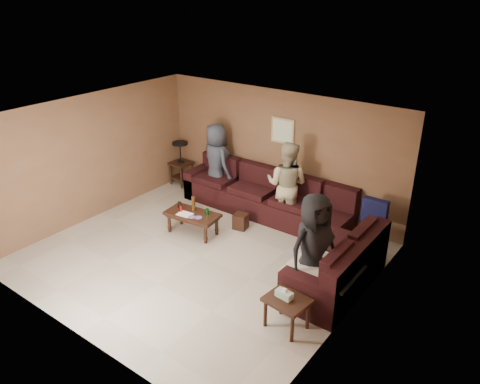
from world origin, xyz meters
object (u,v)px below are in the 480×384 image
Objects in this scene: person_left at (216,162)px; person_middle at (287,185)px; coffee_table at (192,216)px; person_right at (313,247)px; waste_bin at (241,221)px; side_table_right at (287,303)px; end_table_left at (181,163)px; sectional_sofa at (285,220)px.

person_middle is at bearing -164.95° from person_left.
coffee_table is 2.80m from person_right.
coffee_table is 3.53× the size of waste_bin.
side_table_right is 4.44m from person_left.
person_left is (-1.27, 0.83, 0.69)m from waste_bin.
end_table_left reaches higher than side_table_right.
person_left reaches higher than waste_bin.
side_table_right is at bearing 111.29° from person_middle.
person_middle reaches higher than person_right.
sectional_sofa is 2.71× the size of person_middle.
waste_bin is at bearing 138.99° from side_table_right.
end_table_left is 0.61× the size of person_left.
waste_bin is 1.66m from person_left.
person_left is at bearing -4.69° from end_table_left.
coffee_table is at bearing 156.64° from side_table_right.
coffee_table is 1.90m from person_middle.
person_left is (-2.11, 0.56, 0.52)m from sectional_sofa.
person_right is (1.50, -1.72, -0.01)m from person_middle.
sectional_sofa is 4.50× the size of end_table_left.
end_table_left is 0.61× the size of person_right.
sectional_sofa is 1.76m from coffee_table.
coffee_table is 2.42m from end_table_left.
person_middle is 2.28m from person_right.
end_table_left is 5.42m from side_table_right.
coffee_table is (-1.47, -0.96, 0.04)m from sectional_sofa.
person_left is 3.87m from person_right.
sectional_sofa is at bearing 33.31° from coffee_table.
person_middle is at bearing 120.60° from sectional_sofa.
sectional_sofa is 15.29× the size of waste_bin.
person_left reaches higher than sectional_sofa.
waste_bin is (2.42, -0.92, -0.39)m from end_table_left.
person_right is (2.11, -1.05, 0.69)m from waste_bin.
person_left is (-0.64, 1.52, 0.48)m from coffee_table.
waste_bin is at bearing 86.13° from person_right.
person_middle is (0.61, 0.66, 0.71)m from waste_bin.
side_table_right is at bearing -23.36° from coffee_table.
waste_bin is (0.62, 0.69, -0.21)m from coffee_table.
side_table_right is (1.36, -2.18, 0.09)m from sectional_sofa.
coffee_table reaches higher than side_table_right.
sectional_sofa reaches higher than waste_bin.
sectional_sofa reaches higher than coffee_table.
coffee_table is at bearing 132.87° from person_left.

